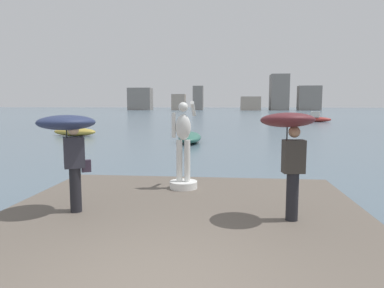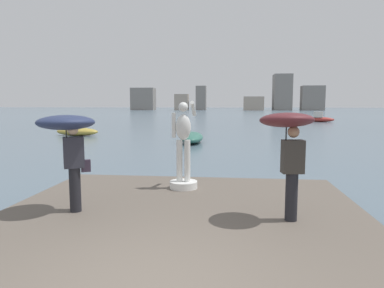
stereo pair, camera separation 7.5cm
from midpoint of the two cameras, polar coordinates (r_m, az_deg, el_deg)
ground_plane at (r=43.80m, az=4.62°, el=3.25°), size 400.00×400.00×0.00m
pier at (r=5.90m, az=-3.50°, el=-16.63°), size 7.24×9.27×0.40m
statue_white_figure at (r=8.78m, az=-1.67°, el=-1.81°), size 0.70×0.91×2.20m
onlooker_left at (r=7.17m, az=-19.76°, el=1.68°), size 1.49×1.49×1.93m
onlooker_right at (r=6.50m, az=15.22°, el=1.31°), size 1.08×1.09×2.01m
boat_near at (r=52.05m, az=19.60°, el=3.95°), size 3.91×2.22×1.43m
boat_far at (r=29.23m, az=-18.62°, el=1.90°), size 3.64×1.67×0.64m
boat_leftward at (r=22.98m, az=-0.47°, el=1.10°), size 1.89×4.43×0.67m
distant_skyline at (r=140.17m, az=7.11°, el=7.56°), size 75.00×9.06×13.87m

